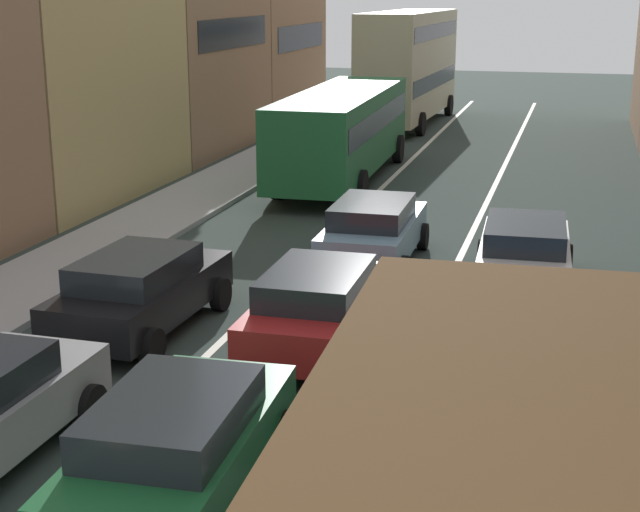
% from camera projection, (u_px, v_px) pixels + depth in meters
% --- Properties ---
extents(sidewalk_left, '(2.60, 64.00, 0.14)m').
position_uv_depth(sidewalk_left, '(162.00, 215.00, 25.93)').
color(sidewalk_left, '#A7A7A7').
rests_on(sidewalk_left, ground).
extents(lane_stripe_left, '(0.16, 60.00, 0.01)m').
position_uv_depth(lane_stripe_left, '(339.00, 229.00, 24.67)').
color(lane_stripe_left, silver).
rests_on(lane_stripe_left, ground).
extents(lane_stripe_right, '(0.16, 60.00, 0.01)m').
position_uv_depth(lane_stripe_right, '(469.00, 238.00, 23.80)').
color(lane_stripe_right, silver).
rests_on(lane_stripe_right, ground).
extents(sedan_centre_lane_second, '(2.22, 4.38, 1.49)m').
position_uv_depth(sedan_centre_lane_second, '(178.00, 445.00, 11.34)').
color(sedan_centre_lane_second, '#19592D').
rests_on(sedan_centre_lane_second, ground).
extents(hatchback_centre_lane_third, '(2.11, 4.32, 1.49)m').
position_uv_depth(hatchback_centre_lane_third, '(319.00, 306.00, 16.31)').
color(hatchback_centre_lane_third, '#A51E1E').
rests_on(hatchback_centre_lane_third, ground).
extents(sedan_left_lane_third, '(2.17, 4.35, 1.49)m').
position_uv_depth(sedan_left_lane_third, '(140.00, 290.00, 17.17)').
color(sedan_left_lane_third, black).
rests_on(sedan_left_lane_third, ground).
extents(coupe_centre_lane_fourth, '(2.13, 4.33, 1.49)m').
position_uv_depth(coupe_centre_lane_fourth, '(373.00, 230.00, 21.40)').
color(coupe_centre_lane_fourth, '#759EB7').
rests_on(coupe_centre_lane_fourth, ground).
extents(sedan_right_lane_behind_truck, '(2.18, 4.36, 1.49)m').
position_uv_depth(sedan_right_lane_behind_truck, '(514.00, 344.00, 14.55)').
color(sedan_right_lane_behind_truck, '#194C8C').
rests_on(sedan_right_lane_behind_truck, ground).
extents(wagon_right_lane_far, '(2.22, 4.38, 1.49)m').
position_uv_depth(wagon_right_lane_far, '(524.00, 253.00, 19.53)').
color(wagon_right_lane_far, silver).
rests_on(wagon_right_lane_far, ground).
extents(bus_mid_queue_primary, '(3.05, 10.57, 2.90)m').
position_uv_depth(bus_mid_queue_primary, '(342.00, 127.00, 30.40)').
color(bus_mid_queue_primary, '#1E6033').
rests_on(bus_mid_queue_primary, ground).
extents(bus_far_queue_secondary, '(3.06, 10.58, 5.06)m').
position_uv_depth(bus_far_queue_secondary, '(409.00, 62.00, 42.78)').
color(bus_far_queue_secondary, '#BFB793').
rests_on(bus_far_queue_secondary, ground).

